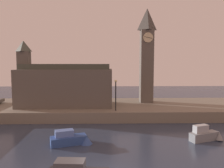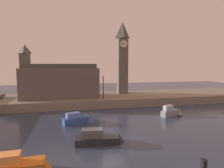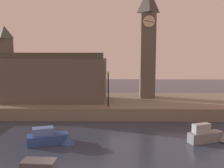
{
  "view_description": "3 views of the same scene",
  "coord_description": "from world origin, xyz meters",
  "px_view_note": "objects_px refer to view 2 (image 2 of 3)",
  "views": [
    {
      "loc": [
        0.33,
        -15.3,
        8.26
      ],
      "look_at": [
        0.96,
        14.49,
        5.29
      ],
      "focal_mm": 35.92,
      "sensor_mm": 36.0,
      "label": 1
    },
    {
      "loc": [
        -4.15,
        -18.59,
        7.77
      ],
      "look_at": [
        3.0,
        14.69,
        4.31
      ],
      "focal_mm": 30.7,
      "sensor_mm": 36.0,
      "label": 2
    },
    {
      "loc": [
        2.54,
        -15.76,
        8.15
      ],
      "look_at": [
        1.91,
        15.99,
        4.15
      ],
      "focal_mm": 42.27,
      "sensor_mm": 36.0,
      "label": 3
    }
  ],
  "objects_px": {
    "streetlamp": "(103,85)",
    "clock_tower": "(122,57)",
    "boat_patrol_orange": "(17,167)",
    "boat_barge_dark": "(102,138)",
    "boat_tour_blue": "(79,119)",
    "parliament_hall": "(59,81)",
    "boat_cruiser_grey": "(171,112)"
  },
  "relations": [
    {
      "from": "boat_tour_blue",
      "to": "boat_cruiser_grey",
      "type": "relative_size",
      "value": 1.17
    },
    {
      "from": "streetlamp",
      "to": "boat_tour_blue",
      "type": "xyz_separation_m",
      "value": [
        -4.75,
        -8.6,
        -3.61
      ]
    },
    {
      "from": "streetlamp",
      "to": "boat_barge_dark",
      "type": "height_order",
      "value": "streetlamp"
    },
    {
      "from": "boat_patrol_orange",
      "to": "boat_tour_blue",
      "type": "bearing_deg",
      "value": 66.94
    },
    {
      "from": "streetlamp",
      "to": "boat_cruiser_grey",
      "type": "height_order",
      "value": "streetlamp"
    },
    {
      "from": "boat_patrol_orange",
      "to": "boat_barge_dark",
      "type": "distance_m",
      "value": 7.88
    },
    {
      "from": "boat_cruiser_grey",
      "to": "boat_tour_blue",
      "type": "bearing_deg",
      "value": -176.94
    },
    {
      "from": "parliament_hall",
      "to": "boat_patrol_orange",
      "type": "bearing_deg",
      "value": -93.9
    },
    {
      "from": "streetlamp",
      "to": "boat_barge_dark",
      "type": "xyz_separation_m",
      "value": [
        -2.79,
        -15.63,
        -3.65
      ]
    },
    {
      "from": "boat_barge_dark",
      "to": "boat_patrol_orange",
      "type": "bearing_deg",
      "value": -148.35
    },
    {
      "from": "boat_tour_blue",
      "to": "streetlamp",
      "type": "bearing_deg",
      "value": 61.07
    },
    {
      "from": "parliament_hall",
      "to": "boat_tour_blue",
      "type": "distance_m",
      "value": 13.56
    },
    {
      "from": "clock_tower",
      "to": "parliament_hall",
      "type": "distance_m",
      "value": 14.34
    },
    {
      "from": "parliament_hall",
      "to": "boat_tour_blue",
      "type": "bearing_deg",
      "value": -75.94
    },
    {
      "from": "streetlamp",
      "to": "boat_tour_blue",
      "type": "relative_size",
      "value": 0.97
    },
    {
      "from": "parliament_hall",
      "to": "boat_barge_dark",
      "type": "bearing_deg",
      "value": -75.4
    },
    {
      "from": "streetlamp",
      "to": "boat_cruiser_grey",
      "type": "relative_size",
      "value": 1.13
    },
    {
      "from": "boat_patrol_orange",
      "to": "streetlamp",
      "type": "bearing_deg",
      "value": 64.32
    },
    {
      "from": "parliament_hall",
      "to": "boat_tour_blue",
      "type": "relative_size",
      "value": 3.2
    },
    {
      "from": "streetlamp",
      "to": "boat_cruiser_grey",
      "type": "bearing_deg",
      "value": -40.6
    },
    {
      "from": "streetlamp",
      "to": "boat_tour_blue",
      "type": "distance_m",
      "value": 10.47
    },
    {
      "from": "streetlamp",
      "to": "boat_tour_blue",
      "type": "bearing_deg",
      "value": -118.93
    },
    {
      "from": "streetlamp",
      "to": "clock_tower",
      "type": "bearing_deg",
      "value": 51.07
    },
    {
      "from": "boat_tour_blue",
      "to": "boat_barge_dark",
      "type": "bearing_deg",
      "value": -74.44
    },
    {
      "from": "boat_patrol_orange",
      "to": "boat_barge_dark",
      "type": "xyz_separation_m",
      "value": [
        6.71,
        4.14,
        -0.07
      ]
    },
    {
      "from": "streetlamp",
      "to": "boat_barge_dark",
      "type": "distance_m",
      "value": 16.29
    },
    {
      "from": "boat_barge_dark",
      "to": "boat_tour_blue",
      "type": "bearing_deg",
      "value": 105.56
    },
    {
      "from": "boat_cruiser_grey",
      "to": "boat_barge_dark",
      "type": "distance_m",
      "value": 14.26
    },
    {
      "from": "clock_tower",
      "to": "boat_tour_blue",
      "type": "relative_size",
      "value": 3.46
    },
    {
      "from": "streetlamp",
      "to": "boat_patrol_orange",
      "type": "xyz_separation_m",
      "value": [
        -9.5,
        -19.76,
        -3.58
      ]
    },
    {
      "from": "parliament_hall",
      "to": "boat_barge_dark",
      "type": "distance_m",
      "value": 20.63
    },
    {
      "from": "boat_tour_blue",
      "to": "boat_barge_dark",
      "type": "xyz_separation_m",
      "value": [
        1.96,
        -7.03,
        -0.04
      ]
    }
  ]
}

